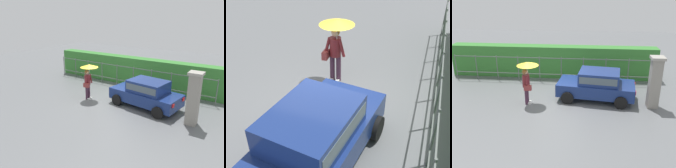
{
  "view_description": "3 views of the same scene",
  "coord_description": "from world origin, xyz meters",
  "views": [
    {
      "loc": [
        6.74,
        -9.72,
        4.76
      ],
      "look_at": [
        0.32,
        -0.22,
        1.12
      ],
      "focal_mm": 35.56,
      "sensor_mm": 36.0,
      "label": 1
    },
    {
      "loc": [
        5.8,
        2.18,
        4.62
      ],
      "look_at": [
        0.42,
        0.26,
        0.98
      ],
      "focal_mm": 44.55,
      "sensor_mm": 36.0,
      "label": 2
    },
    {
      "loc": [
        1.55,
        -11.29,
        5.37
      ],
      "look_at": [
        0.51,
        -0.13,
        0.95
      ],
      "focal_mm": 40.82,
      "sensor_mm": 36.0,
      "label": 3
    }
  ],
  "objects": [
    {
      "name": "pedestrian",
      "position": [
        -1.19,
        -0.39,
        1.5
      ],
      "size": [
        1.01,
        1.01,
        2.05
      ],
      "rotation": [
        0.0,
        0.0,
        0.04
      ],
      "color": "#47283D",
      "rests_on": "ground"
    },
    {
      "name": "fence_section",
      "position": [
        -0.54,
        2.58,
        0.83
      ],
      "size": [
        11.44,
        0.05,
        1.5
      ],
      "color": "#59605B",
      "rests_on": "ground"
    },
    {
      "name": "car",
      "position": [
        2.09,
        0.38,
        0.8
      ],
      "size": [
        3.9,
        2.24,
        1.48
      ],
      "rotation": [
        0.0,
        0.0,
        3.01
      ],
      "color": "navy",
      "rests_on": "ground"
    },
    {
      "name": "ground_plane",
      "position": [
        0.0,
        0.0,
        0.0
      ],
      "size": [
        40.0,
        40.0,
        0.0
      ],
      "primitive_type": "plane",
      "color": "slate"
    }
  ]
}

